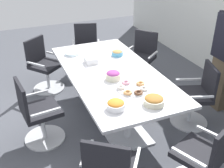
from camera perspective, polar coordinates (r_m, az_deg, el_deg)
name	(u,v)px	position (r m, az deg, el deg)	size (l,w,h in m)	color
ground_plane	(112,116)	(4.27, 0.00, -6.53)	(10.00, 10.00, 0.01)	#4C4F56
conference_table	(112,79)	(3.94, 0.00, 0.96)	(2.40, 1.20, 0.75)	silver
office_chair_0	(44,67)	(4.94, -13.80, 3.32)	(0.76, 0.76, 0.91)	silver
office_chair_1	(38,115)	(3.70, -15.09, -6.19)	(0.60, 0.60, 0.91)	silver
office_chair_3	(203,160)	(3.10, 18.26, -14.70)	(0.71, 0.71, 0.91)	silver
office_chair_4	(196,98)	(4.08, 16.88, -2.83)	(0.69, 0.69, 0.91)	silver
office_chair_5	(141,60)	(5.11, 6.04, 4.96)	(0.75, 0.75, 0.91)	silver
office_chair_6	(87,51)	(5.52, -5.27, 6.85)	(0.67, 0.67, 0.91)	silver
snack_bowl_cookies	(117,53)	(4.38, 1.08, 6.43)	(0.18, 0.18, 0.09)	#4C9EC6
snack_bowl_pretzels	(154,100)	(3.16, 8.62, -3.33)	(0.24, 0.24, 0.11)	beige
snack_bowl_candy_mix	(113,75)	(3.65, 0.23, 1.83)	(0.20, 0.20, 0.12)	beige
snack_bowl_chips_orange	(116,105)	(3.05, 0.78, -4.27)	(0.21, 0.21, 0.10)	white
donut_platter	(133,88)	(3.44, 4.27, -0.85)	(0.40, 0.39, 0.04)	white
plate_stack	(72,53)	(4.47, -8.31, 6.25)	(0.22, 0.22, 0.04)	white
napkin_pile	(91,60)	(4.14, -4.34, 4.92)	(0.18, 0.18, 0.09)	white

